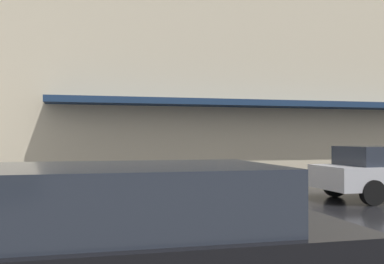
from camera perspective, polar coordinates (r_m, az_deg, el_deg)
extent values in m
cube|color=beige|center=(28.19, 5.20, 15.60)|extent=(16.83, 29.15, 19.12)
cube|color=#192D4C|center=(18.83, 14.27, 3.44)|extent=(1.20, 20.40, 0.24)
cylinder|color=black|center=(12.98, 17.89, -6.57)|extent=(0.20, 0.62, 0.62)
cylinder|color=black|center=(11.61, 22.22, -7.24)|extent=(0.20, 0.62, 0.62)
cube|color=#232833|center=(3.69, -8.61, -8.15)|extent=(1.54, 2.46, 0.50)
cylinder|color=black|center=(4.88, 3.94, -16.51)|extent=(0.20, 0.62, 0.62)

